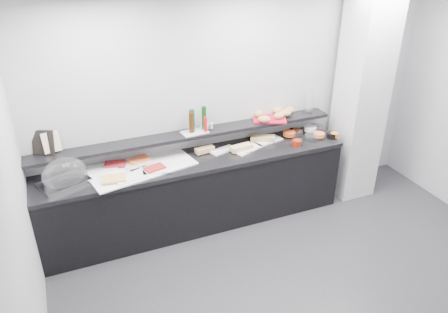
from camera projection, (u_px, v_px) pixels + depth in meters
name	position (u px, v px, depth m)	size (l,w,h in m)	color
ground	(323.00, 303.00, 4.26)	(5.00, 5.00, 0.00)	#2D2D30
back_wall	(241.00, 105.00, 5.27)	(5.00, 0.02, 2.70)	#ABAEB2
ceiling	(365.00, 17.00, 3.00)	(5.00, 5.00, 0.00)	white
column	(361.00, 98.00, 5.49)	(0.50, 0.50, 2.70)	silver
buffet_cabinet	(197.00, 194.00, 5.22)	(3.60, 0.60, 0.85)	black
counter_top	(196.00, 161.00, 5.01)	(3.62, 0.62, 0.05)	black
wall_shelf	(190.00, 135.00, 5.03)	(3.60, 0.25, 0.04)	black
cloche_base	(64.00, 183.00, 4.49)	(0.48, 0.32, 0.04)	#ACAEB3
cloche_dome	(64.00, 174.00, 4.44)	(0.45, 0.30, 0.34)	silver
linen_runner	(141.00, 168.00, 4.80)	(1.14, 0.54, 0.01)	white
platter_meat_a	(102.00, 168.00, 4.76)	(0.32, 0.21, 0.01)	white
food_meat_a	(115.00, 164.00, 4.80)	(0.23, 0.15, 0.02)	maroon
platter_salmon	(139.00, 164.00, 4.84)	(0.31, 0.21, 0.01)	silver
food_salmon	(139.00, 160.00, 4.89)	(0.23, 0.15, 0.02)	orange
platter_cheese	(130.00, 176.00, 4.60)	(0.33, 0.22, 0.01)	white
food_cheese	(114.00, 179.00, 4.52)	(0.24, 0.16, 0.02)	#E7C059
platter_meat_b	(157.00, 169.00, 4.73)	(0.31, 0.21, 0.01)	white
food_meat_b	(155.00, 168.00, 4.72)	(0.21, 0.13, 0.02)	maroon
sandwich_plate_left	(223.00, 150.00, 5.17)	(0.31, 0.13, 0.01)	silver
sandwich_food_left	(205.00, 150.00, 5.10)	(0.23, 0.09, 0.06)	tan
tongs_left	(214.00, 151.00, 5.12)	(0.01, 0.01, 0.16)	silver
sandwich_plate_mid	(248.00, 149.00, 5.20)	(0.38, 0.16, 0.01)	white
sandwich_food_mid	(241.00, 148.00, 5.15)	(0.27, 0.10, 0.06)	#DDB974
tongs_mid	(246.00, 152.00, 5.09)	(0.01, 0.01, 0.16)	silver
sandwich_plate_right	(268.00, 141.00, 5.40)	(0.37, 0.16, 0.01)	white
sandwich_food_right	(263.00, 138.00, 5.38)	(0.30, 0.11, 0.06)	tan
tongs_right	(271.00, 141.00, 5.36)	(0.01, 0.01, 0.16)	#B3B5BB
bowl_glass_fruit	(296.00, 133.00, 5.54)	(0.18, 0.18, 0.07)	white
fill_glass_fruit	(289.00, 134.00, 5.49)	(0.16, 0.16, 0.05)	#D34D1C
bowl_black_jam	(294.00, 132.00, 5.56)	(0.13, 0.13, 0.07)	black
fill_black_jam	(296.00, 131.00, 5.57)	(0.10, 0.10, 0.05)	#511E0B
bowl_glass_cream	(317.00, 128.00, 5.66)	(0.20, 0.20, 0.07)	white
fill_glass_cream	(310.00, 129.00, 5.63)	(0.16, 0.16, 0.05)	white
bowl_red_jam	(297.00, 143.00, 5.28)	(0.11, 0.11, 0.07)	maroon
fill_red_jam	(298.00, 142.00, 5.28)	(0.10, 0.10, 0.05)	#63240E
bowl_glass_salmon	(312.00, 138.00, 5.42)	(0.17, 0.17, 0.07)	white
fill_glass_salmon	(319.00, 135.00, 5.46)	(0.14, 0.14, 0.05)	orange
bowl_black_fruit	(332.00, 135.00, 5.48)	(0.13, 0.13, 0.07)	black
fill_black_fruit	(335.00, 135.00, 5.46)	(0.10, 0.10, 0.05)	orange
framed_print	(43.00, 143.00, 4.50)	(0.23, 0.02, 0.26)	black
print_art	(51.00, 142.00, 4.51)	(0.18, 0.00, 0.22)	beige
condiment_tray	(195.00, 132.00, 5.03)	(0.30, 0.18, 0.01)	silver
bottle_green_a	(192.00, 120.00, 4.99)	(0.06, 0.06, 0.26)	#113E1E
bottle_brown	(191.00, 123.00, 4.95)	(0.05, 0.05, 0.24)	#381F0A
bottle_green_b	(204.00, 118.00, 5.03)	(0.05, 0.05, 0.28)	#0F370F
bottle_hot	(205.00, 124.00, 4.99)	(0.04, 0.04, 0.18)	red
shaker_salt	(207.00, 126.00, 5.09)	(0.03, 0.03, 0.07)	silver
shaker_pepper	(211.00, 126.00, 5.09)	(0.04, 0.04, 0.07)	silver
bread_tray	(269.00, 119.00, 5.37)	(0.40, 0.28, 0.02)	#AD122A
bread_roll_nw	(259.00, 114.00, 5.38)	(0.12, 0.08, 0.08)	#B68D45
bread_roll_n	(278.00, 110.00, 5.48)	(0.14, 0.09, 0.08)	tan
bread_roll_ne	(289.00, 110.00, 5.48)	(0.13, 0.09, 0.08)	#CA7D4D
bread_roll_sw	(264.00, 119.00, 5.23)	(0.15, 0.10, 0.08)	#CA7E4D
bread_roll_s	(279.00, 116.00, 5.32)	(0.14, 0.09, 0.08)	tan
bread_roll_mide	(285.00, 113.00, 5.40)	(0.15, 0.09, 0.08)	tan
carafe	(309.00, 102.00, 5.50)	(0.10, 0.10, 0.30)	white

